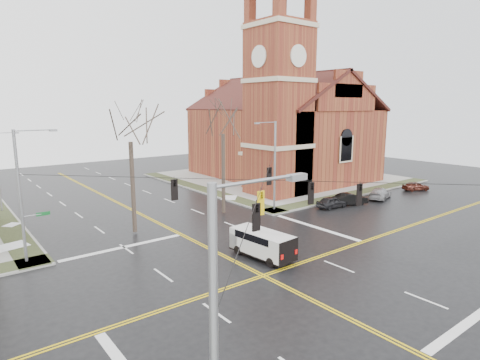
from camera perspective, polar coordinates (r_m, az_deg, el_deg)
ground at (r=26.26m, az=3.33°, el=-13.44°), size 120.00×120.00×0.00m
sidewalks at (r=26.22m, az=3.33°, el=-13.28°), size 80.00×80.00×0.17m
road_markings at (r=26.25m, az=3.33°, el=-13.42°), size 100.00×100.00×0.01m
church at (r=59.04m, az=5.76°, el=8.32°), size 24.28×27.48×27.50m
signal_pole_ne at (r=40.52m, az=4.79°, el=2.40°), size 2.75×0.22×9.00m
signal_pole_nw at (r=30.40m, az=-28.52°, el=-1.59°), size 2.75×0.22×9.00m
span_wires at (r=24.41m, az=3.48°, el=-0.01°), size 23.02×23.02×0.03m
traffic_signals at (r=24.07m, az=4.51°, el=-2.00°), size 8.21×8.26×1.30m
cargo_van at (r=28.90m, az=2.88°, el=-8.76°), size 2.37×5.13×1.89m
parked_car_a at (r=43.52m, az=12.94°, el=-3.08°), size 3.74×1.74×1.24m
parked_car_b at (r=45.23m, az=15.35°, el=-2.62°), size 4.22×2.42×1.32m
parked_car_c at (r=49.33m, az=19.29°, el=-1.79°), size 4.73×3.08×1.28m
parked_car_d at (r=55.74m, az=23.71°, el=-0.79°), size 3.63×2.64×1.15m
tree_nw_near at (r=33.86m, az=-15.34°, el=6.11°), size 4.00×4.00×11.42m
tree_ne at (r=38.89m, az=-2.43°, el=7.32°), size 4.00×4.00×11.73m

